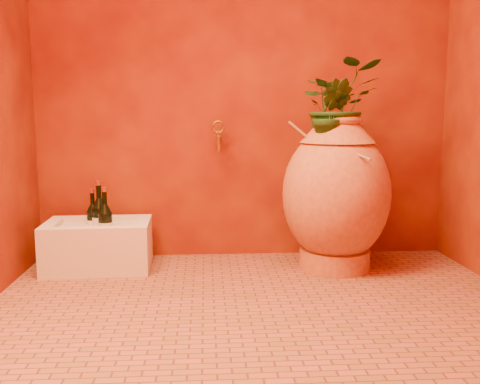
{
  "coord_description": "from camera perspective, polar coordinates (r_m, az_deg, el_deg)",
  "views": [
    {
      "loc": [
        -0.24,
        -2.27,
        0.87
      ],
      "look_at": [
        -0.07,
        0.35,
        0.49
      ],
      "focal_mm": 40.0,
      "sensor_mm": 36.0,
      "label": 1
    }
  ],
  "objects": [
    {
      "name": "floor",
      "position": [
        2.45,
        2.15,
        -12.6
      ],
      "size": [
        2.5,
        2.5,
        0.0
      ],
      "primitive_type": "plane",
      "color": "brown",
      "rests_on": "ground"
    },
    {
      "name": "wall_back",
      "position": [
        3.3,
        0.45,
        14.85
      ],
      "size": [
        2.5,
        0.02,
        2.5
      ],
      "primitive_type": "cube",
      "color": "#5A0B05",
      "rests_on": "ground"
    },
    {
      "name": "amphora",
      "position": [
        3.04,
        10.21,
        -0.2
      ],
      "size": [
        0.71,
        0.71,
        0.86
      ],
      "rotation": [
        0.0,
        0.0,
        0.19
      ],
      "color": "#BD6C35",
      "rests_on": "floor"
    },
    {
      "name": "stone_basin",
      "position": [
        3.15,
        -14.87,
        -5.61
      ],
      "size": [
        0.59,
        0.41,
        0.27
      ],
      "rotation": [
        0.0,
        0.0,
        0.03
      ],
      "color": "beige",
      "rests_on": "floor"
    },
    {
      "name": "wine_bottle_a",
      "position": [
        3.16,
        -14.73,
        -2.88
      ],
      "size": [
        0.09,
        0.09,
        0.35
      ],
      "color": "black",
      "rests_on": "stone_basin"
    },
    {
      "name": "wine_bottle_b",
      "position": [
        3.05,
        -14.16,
        -3.43
      ],
      "size": [
        0.08,
        0.08,
        0.33
      ],
      "color": "black",
      "rests_on": "stone_basin"
    },
    {
      "name": "wine_bottle_c",
      "position": [
        3.2,
        -15.37,
        -3.12
      ],
      "size": [
        0.07,
        0.07,
        0.3
      ],
      "color": "black",
      "rests_on": "stone_basin"
    },
    {
      "name": "wall_tap",
      "position": [
        3.18,
        -2.34,
        6.14
      ],
      "size": [
        0.08,
        0.17,
        0.18
      ],
      "color": "olive",
      "rests_on": "wall_back"
    },
    {
      "name": "plant_main",
      "position": [
        3.04,
        10.38,
        9.12
      ],
      "size": [
        0.5,
        0.45,
        0.48
      ],
      "primitive_type": "imported",
      "rotation": [
        0.0,
        0.0,
        0.18
      ],
      "color": "#193F16",
      "rests_on": "amphora"
    },
    {
      "name": "plant_side",
      "position": [
        2.94,
        9.75,
        8.13
      ],
      "size": [
        0.25,
        0.22,
        0.38
      ],
      "primitive_type": "imported",
      "rotation": [
        0.0,
        0.0,
        -0.32
      ],
      "color": "#193F16",
      "rests_on": "amphora"
    }
  ]
}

